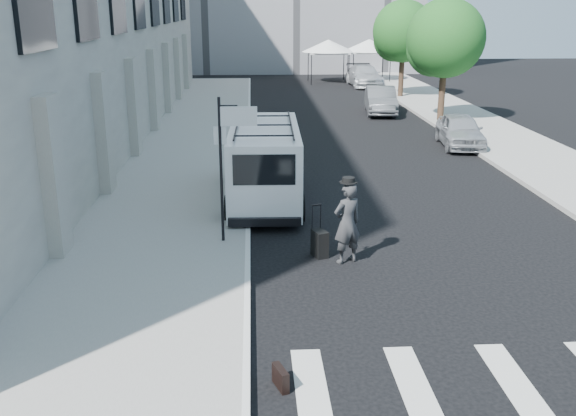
{
  "coord_description": "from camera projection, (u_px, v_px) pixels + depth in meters",
  "views": [
    {
      "loc": [
        -1.84,
        -11.62,
        5.65
      ],
      "look_at": [
        -1.07,
        2.1,
        1.3
      ],
      "focal_mm": 40.0,
      "sensor_mm": 36.0,
      "label": 1
    }
  ],
  "objects": [
    {
      "name": "parked_car_a",
      "position": [
        460.0,
        130.0,
        26.68
      ],
      "size": [
        2.03,
        4.14,
        1.36
      ],
      "primitive_type": "imported",
      "rotation": [
        0.0,
        0.0,
        -0.11
      ],
      "color": "#9A9DA2",
      "rests_on": "ground"
    },
    {
      "name": "parked_car_c",
      "position": [
        364.0,
        76.0,
        46.71
      ],
      "size": [
        2.28,
        5.26,
        1.51
      ],
      "primitive_type": "imported",
      "rotation": [
        0.0,
        0.0,
        0.03
      ],
      "color": "#B3B7BB",
      "rests_on": "ground"
    },
    {
      "name": "businessman",
      "position": [
        347.0,
        223.0,
        14.49
      ],
      "size": [
        0.82,
        0.71,
        1.9
      ],
      "primitive_type": "imported",
      "rotation": [
        0.0,
        0.0,
        3.58
      ],
      "color": "#313133",
      "rests_on": "ground"
    },
    {
      "name": "tent_right",
      "position": [
        369.0,
        46.0,
        49.07
      ],
      "size": [
        4.0,
        4.0,
        3.2
      ],
      "color": "black",
      "rests_on": "ground"
    },
    {
      "name": "sidewalk_left",
      "position": [
        197.0,
        140.0,
        27.84
      ],
      "size": [
        4.5,
        48.0,
        0.15
      ],
      "primitive_type": "cube",
      "color": "gray",
      "rests_on": "ground"
    },
    {
      "name": "sign_pole",
      "position": [
        230.0,
        140.0,
        14.98
      ],
      "size": [
        1.03,
        0.07,
        3.5
      ],
      "color": "black",
      "rests_on": "sidewalk_left"
    },
    {
      "name": "sidewalk_right",
      "position": [
        467.0,
        121.0,
        32.35
      ],
      "size": [
        4.0,
        56.0,
        0.15
      ],
      "primitive_type": "cube",
      "color": "gray",
      "rests_on": "ground"
    },
    {
      "name": "suitcase",
      "position": [
        320.0,
        243.0,
        15.02
      ],
      "size": [
        0.41,
        0.51,
        1.22
      ],
      "rotation": [
        0.0,
        0.0,
        0.35
      ],
      "color": "black",
      "rests_on": "ground"
    },
    {
      "name": "tree_far",
      "position": [
        401.0,
        34.0,
        39.81
      ],
      "size": [
        3.8,
        3.83,
        6.03
      ],
      "color": "black",
      "rests_on": "ground"
    },
    {
      "name": "briefcase",
      "position": [
        281.0,
        378.0,
        9.87
      ],
      "size": [
        0.26,
        0.45,
        0.34
      ],
      "primitive_type": "cube",
      "rotation": [
        0.0,
        0.0,
        0.34
      ],
      "color": "black",
      "rests_on": "ground"
    },
    {
      "name": "cargo_van",
      "position": [
        265.0,
        162.0,
        19.08
      ],
      "size": [
        2.27,
        6.12,
        2.28
      ],
      "rotation": [
        0.0,
        0.0,
        -0.02
      ],
      "color": "white",
      "rests_on": "ground"
    },
    {
      "name": "parked_car_b",
      "position": [
        381.0,
        100.0,
        34.87
      ],
      "size": [
        1.99,
        4.51,
        1.44
      ],
      "primitive_type": "imported",
      "rotation": [
        0.0,
        0.0,
        -0.11
      ],
      "color": "#56595D",
      "rests_on": "ground"
    },
    {
      "name": "tent_left",
      "position": [
        328.0,
        46.0,
        48.43
      ],
      "size": [
        4.0,
        4.0,
        3.2
      ],
      "color": "black",
      "rests_on": "ground"
    },
    {
      "name": "ground",
      "position": [
        347.0,
        300.0,
        12.86
      ],
      "size": [
        120.0,
        120.0,
        0.0
      ],
      "primitive_type": "plane",
      "color": "black",
      "rests_on": "ground"
    },
    {
      "name": "tree_near",
      "position": [
        443.0,
        41.0,
        31.24
      ],
      "size": [
        3.8,
        3.83,
        6.03
      ],
      "color": "black",
      "rests_on": "ground"
    }
  ]
}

